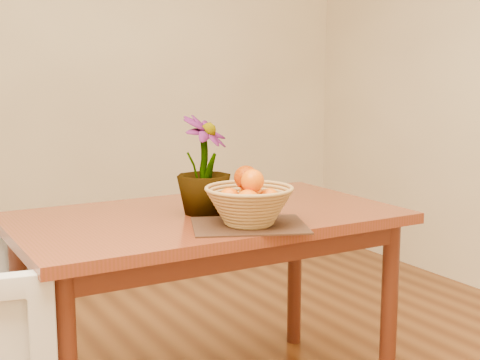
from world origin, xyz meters
TOP-DOWN VIEW (x-y plane):
  - wall_back at (0.00, 2.25)m, footprint 4.00×0.02m
  - table at (0.00, 0.30)m, footprint 1.40×0.80m
  - placemat at (0.03, 0.04)m, footprint 0.46×0.41m
  - wicker_basket at (0.03, 0.04)m, footprint 0.30×0.30m
  - orange_pile at (0.03, 0.04)m, footprint 0.19×0.19m
  - potted_plant at (-0.01, 0.29)m, footprint 0.28×0.28m

SIDE VIEW (x-z plane):
  - table at x=0.00m, z-range 0.29..1.04m
  - placemat at x=0.03m, z-range 0.75..0.76m
  - wicker_basket at x=0.03m, z-range 0.75..0.88m
  - orange_pile at x=0.03m, z-range 0.80..0.95m
  - potted_plant at x=-0.01m, z-range 0.75..1.11m
  - wall_back at x=0.00m, z-range 0.00..2.70m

